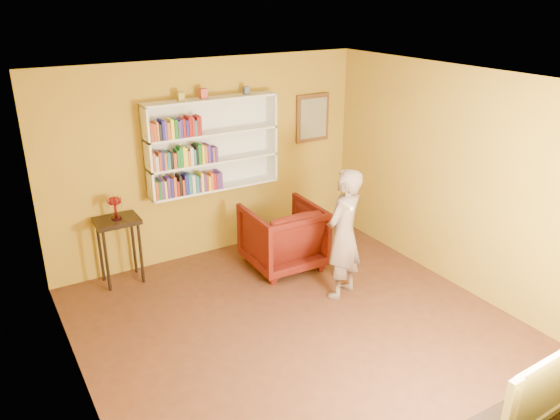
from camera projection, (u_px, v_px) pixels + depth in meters
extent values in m
cube|color=#472617|center=(309.00, 342.00, 5.92)|extent=(5.30, 5.80, 0.12)
cube|color=#A07B1D|center=(209.00, 160.00, 7.41)|extent=(5.30, 0.04, 2.70)
cube|color=#A07B1D|center=(537.00, 360.00, 3.39)|extent=(5.30, 0.04, 2.70)
cube|color=#A07B1D|center=(74.00, 280.00, 4.32)|extent=(0.04, 5.80, 2.70)
cube|color=#A07B1D|center=(471.00, 184.00, 6.47)|extent=(0.04, 5.80, 2.70)
cube|color=silver|center=(315.00, 81.00, 4.88)|extent=(5.30, 5.80, 0.06)
cube|color=silver|center=(209.00, 142.00, 7.28)|extent=(1.80, 0.03, 1.20)
cube|color=silver|center=(148.00, 154.00, 6.76)|extent=(0.03, 0.28, 1.20)
cube|color=silver|center=(271.00, 136.00, 7.60)|extent=(0.03, 0.28, 1.20)
cube|color=silver|center=(215.00, 188.00, 7.40)|extent=(1.80, 0.28, 0.03)
cube|color=silver|center=(214.00, 161.00, 7.26)|extent=(1.80, 0.28, 0.03)
cube|color=silver|center=(212.00, 133.00, 7.12)|extent=(1.80, 0.28, 0.03)
cube|color=silver|center=(211.00, 99.00, 6.96)|extent=(1.80, 0.28, 0.03)
cube|color=#94391B|center=(155.00, 190.00, 6.92)|extent=(0.04, 0.17, 0.24)
cube|color=#176721|center=(158.00, 189.00, 6.94)|extent=(0.03, 0.18, 0.24)
cube|color=#4A2776|center=(161.00, 188.00, 6.96)|extent=(0.04, 0.18, 0.25)
cube|color=yellow|center=(164.00, 189.00, 6.97)|extent=(0.03, 0.17, 0.23)
cube|color=#4A2776|center=(167.00, 187.00, 6.98)|extent=(0.04, 0.16, 0.27)
cube|color=navy|center=(171.00, 187.00, 7.01)|extent=(0.03, 0.15, 0.25)
cube|color=#B75324|center=(173.00, 186.00, 7.03)|extent=(0.04, 0.18, 0.26)
cube|color=maroon|center=(176.00, 187.00, 7.07)|extent=(0.03, 0.19, 0.20)
cube|color=black|center=(179.00, 185.00, 7.07)|extent=(0.03, 0.17, 0.27)
cube|color=#94391B|center=(182.00, 186.00, 7.09)|extent=(0.03, 0.17, 0.21)
cube|color=navy|center=(185.00, 184.00, 7.10)|extent=(0.04, 0.16, 0.26)
cube|color=#216A7B|center=(188.00, 183.00, 7.12)|extent=(0.04, 0.17, 0.27)
cube|color=beige|center=(192.00, 183.00, 7.14)|extent=(0.04, 0.15, 0.25)
cube|color=#216A7B|center=(195.00, 183.00, 7.18)|extent=(0.04, 0.17, 0.23)
cube|color=#4A2776|center=(198.00, 184.00, 7.20)|extent=(0.02, 0.16, 0.20)
cube|color=yellow|center=(200.00, 181.00, 7.22)|extent=(0.03, 0.19, 0.25)
cube|color=#4A2776|center=(203.00, 182.00, 7.23)|extent=(0.03, 0.17, 0.23)
cube|color=#94391B|center=(206.00, 182.00, 7.24)|extent=(0.03, 0.15, 0.22)
cube|color=yellow|center=(207.00, 182.00, 7.27)|extent=(0.03, 0.18, 0.19)
cube|color=#B75324|center=(210.00, 181.00, 7.26)|extent=(0.04, 0.14, 0.24)
cube|color=maroon|center=(213.00, 180.00, 7.30)|extent=(0.04, 0.17, 0.22)
cube|color=#4A2776|center=(216.00, 180.00, 7.31)|extent=(0.04, 0.15, 0.22)
cube|color=#4A2776|center=(218.00, 179.00, 7.35)|extent=(0.04, 0.19, 0.23)
cube|color=#B75324|center=(153.00, 162.00, 6.77)|extent=(0.03, 0.14, 0.24)
cube|color=beige|center=(155.00, 163.00, 6.81)|extent=(0.04, 0.18, 0.19)
cube|color=#94391B|center=(158.00, 160.00, 6.82)|extent=(0.03, 0.17, 0.23)
cube|color=navy|center=(161.00, 160.00, 6.82)|extent=(0.03, 0.15, 0.23)
cube|color=#B75324|center=(164.00, 160.00, 6.86)|extent=(0.03, 0.19, 0.22)
cube|color=#216A7B|center=(167.00, 160.00, 6.87)|extent=(0.04, 0.18, 0.21)
cube|color=black|center=(170.00, 160.00, 6.88)|extent=(0.03, 0.15, 0.21)
cube|color=#94391B|center=(174.00, 160.00, 6.90)|extent=(0.04, 0.14, 0.20)
cube|color=#176721|center=(177.00, 158.00, 6.92)|extent=(0.03, 0.15, 0.23)
cube|color=#176721|center=(180.00, 156.00, 6.93)|extent=(0.04, 0.15, 0.26)
cube|color=yellow|center=(182.00, 156.00, 6.95)|extent=(0.02, 0.15, 0.26)
cube|color=yellow|center=(184.00, 156.00, 6.98)|extent=(0.03, 0.18, 0.25)
cube|color=#B75324|center=(187.00, 158.00, 6.99)|extent=(0.03, 0.16, 0.20)
cube|color=beige|center=(190.00, 156.00, 7.00)|extent=(0.04, 0.15, 0.24)
cube|color=#216A7B|center=(193.00, 156.00, 7.04)|extent=(0.03, 0.18, 0.21)
cube|color=black|center=(195.00, 154.00, 7.04)|extent=(0.03, 0.17, 0.25)
cube|color=#176721|center=(198.00, 153.00, 7.06)|extent=(0.04, 0.16, 0.26)
cube|color=yellow|center=(201.00, 154.00, 7.07)|extent=(0.03, 0.15, 0.25)
cube|color=#B75324|center=(204.00, 154.00, 7.09)|extent=(0.04, 0.14, 0.24)
cube|color=#4A2776|center=(207.00, 153.00, 7.13)|extent=(0.04, 0.18, 0.24)
cube|color=navy|center=(210.00, 154.00, 7.15)|extent=(0.03, 0.17, 0.21)
cube|color=#B75324|center=(212.00, 154.00, 7.15)|extent=(0.02, 0.14, 0.19)
cube|color=#4A2776|center=(215.00, 153.00, 7.17)|extent=(0.04, 0.15, 0.20)
cube|color=#94391B|center=(150.00, 132.00, 6.64)|extent=(0.04, 0.17, 0.23)
cube|color=#B75324|center=(153.00, 132.00, 6.65)|extent=(0.03, 0.16, 0.22)
cube|color=#B75324|center=(156.00, 131.00, 6.67)|extent=(0.03, 0.17, 0.23)
cube|color=black|center=(158.00, 131.00, 6.70)|extent=(0.03, 0.18, 0.20)
cube|color=navy|center=(161.00, 129.00, 6.70)|extent=(0.03, 0.18, 0.25)
cube|color=#4A2776|center=(164.00, 130.00, 6.72)|extent=(0.03, 0.16, 0.24)
cube|color=#B75324|center=(167.00, 130.00, 6.74)|extent=(0.04, 0.17, 0.21)
cube|color=yellow|center=(171.00, 129.00, 6.75)|extent=(0.04, 0.15, 0.25)
cube|color=#176721|center=(174.00, 128.00, 6.79)|extent=(0.04, 0.19, 0.24)
cube|color=#4A2776|center=(177.00, 129.00, 6.81)|extent=(0.03, 0.17, 0.21)
cube|color=navy|center=(180.00, 128.00, 6.81)|extent=(0.03, 0.16, 0.23)
cube|color=maroon|center=(182.00, 127.00, 6.84)|extent=(0.03, 0.18, 0.23)
cube|color=navy|center=(185.00, 128.00, 6.86)|extent=(0.03, 0.18, 0.21)
cube|color=maroon|center=(188.00, 126.00, 6.88)|extent=(0.04, 0.19, 0.25)
cube|color=maroon|center=(191.00, 126.00, 6.89)|extent=(0.03, 0.17, 0.24)
cube|color=#216A7B|center=(194.00, 127.00, 6.91)|extent=(0.03, 0.17, 0.20)
cube|color=maroon|center=(196.00, 125.00, 6.92)|extent=(0.02, 0.16, 0.24)
cube|color=maroon|center=(198.00, 125.00, 6.94)|extent=(0.03, 0.18, 0.25)
cube|color=olive|center=(180.00, 96.00, 6.74)|extent=(0.08, 0.08, 0.11)
cube|color=#AF423A|center=(203.00, 94.00, 6.88)|extent=(0.09, 0.09, 0.13)
cube|color=#42506F|center=(246.00, 90.00, 7.17)|extent=(0.07, 0.07, 0.10)
cube|color=#553118|center=(313.00, 118.00, 8.00)|extent=(0.55, 0.04, 0.70)
cube|color=gray|center=(313.00, 118.00, 7.98)|extent=(0.45, 0.02, 0.58)
cylinder|color=black|center=(107.00, 261.00, 6.67)|extent=(0.04, 0.04, 0.81)
cylinder|color=black|center=(141.00, 253.00, 6.87)|extent=(0.04, 0.04, 0.81)
cylinder|color=black|center=(100.00, 252.00, 6.92)|extent=(0.04, 0.04, 0.81)
cylinder|color=black|center=(134.00, 244.00, 7.12)|extent=(0.04, 0.04, 0.81)
cube|color=black|center=(117.00, 221.00, 6.73)|extent=(0.53, 0.41, 0.06)
cylinder|color=maroon|center=(116.00, 218.00, 6.72)|extent=(0.12, 0.12, 0.02)
cylinder|color=maroon|center=(116.00, 211.00, 6.68)|extent=(0.03, 0.03, 0.16)
ellipsoid|color=maroon|center=(114.00, 201.00, 6.63)|extent=(0.17, 0.17, 0.11)
cylinder|color=#FFDFAE|center=(121.00, 200.00, 6.68)|extent=(0.01, 0.01, 0.12)
cylinder|color=#FFDFAE|center=(118.00, 199.00, 6.71)|extent=(0.01, 0.01, 0.12)
cylinder|color=#FFDFAE|center=(114.00, 199.00, 6.71)|extent=(0.01, 0.01, 0.12)
cylinder|color=#FFDFAE|center=(109.00, 200.00, 6.67)|extent=(0.01, 0.01, 0.12)
cylinder|color=#FFDFAE|center=(107.00, 202.00, 6.62)|extent=(0.01, 0.01, 0.12)
cylinder|color=#FFDFAE|center=(108.00, 204.00, 6.58)|extent=(0.01, 0.01, 0.12)
cylinder|color=#FFDFAE|center=(113.00, 204.00, 6.56)|extent=(0.01, 0.01, 0.12)
cylinder|color=#FFDFAE|center=(117.00, 203.00, 6.58)|extent=(0.01, 0.01, 0.12)
cylinder|color=#FFDFAE|center=(121.00, 202.00, 6.62)|extent=(0.01, 0.01, 0.12)
imported|color=#400604|center=(283.00, 236.00, 7.28)|extent=(0.96, 0.98, 0.87)
imported|color=#6D594F|center=(343.00, 234.00, 6.45)|extent=(0.69, 0.59, 1.61)
cube|color=white|center=(347.00, 206.00, 5.84)|extent=(0.04, 0.15, 0.04)
imported|color=black|center=(536.00, 382.00, 4.06)|extent=(1.05, 0.19, 0.60)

